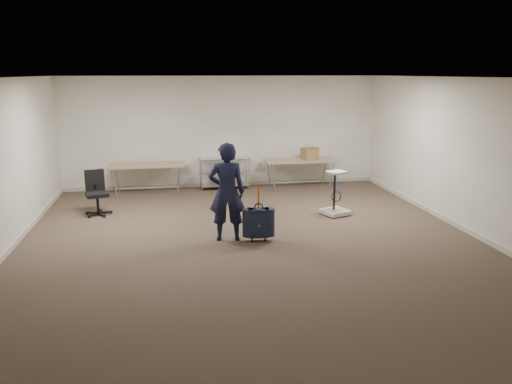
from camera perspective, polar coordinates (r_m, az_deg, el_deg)
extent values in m
plane|color=#433729|center=(8.72, -0.53, -5.76)|extent=(9.00, 9.00, 0.00)
plane|color=beige|center=(12.78, -3.84, 6.84)|extent=(8.00, 0.00, 8.00)
plane|color=beige|center=(4.13, 9.70, -7.66)|extent=(8.00, 0.00, 8.00)
plane|color=beige|center=(9.83, 23.18, 3.76)|extent=(0.00, 9.00, 9.00)
plane|color=white|center=(8.23, -0.57, 12.96)|extent=(8.00, 8.00, 0.00)
cube|color=beige|center=(13.00, -3.74, 0.91)|extent=(8.00, 0.02, 0.10)
cube|color=beige|center=(9.00, -26.62, -6.29)|extent=(0.02, 9.00, 0.10)
cube|color=beige|center=(10.12, 22.43, -3.79)|extent=(0.02, 9.00, 0.10)
cube|color=#8F7257|center=(12.28, -12.37, 3.04)|extent=(1.80, 0.75, 0.03)
cylinder|color=gray|center=(12.39, -12.24, 0.48)|extent=(1.50, 0.02, 0.02)
cylinder|color=gray|center=(12.12, -15.88, 0.93)|extent=(0.13, 0.04, 0.69)
cylinder|color=gray|center=(12.04, -8.78, 1.22)|extent=(0.13, 0.04, 0.69)
cylinder|color=gray|center=(12.70, -15.62, 1.51)|extent=(0.13, 0.04, 0.69)
cylinder|color=gray|center=(12.63, -8.84, 1.79)|extent=(0.13, 0.04, 0.69)
cube|color=#8F7257|center=(12.69, 5.06, 3.63)|extent=(1.80, 0.75, 0.03)
cylinder|color=gray|center=(12.79, 5.01, 1.14)|extent=(1.50, 0.02, 0.02)
cylinder|color=gray|center=(12.30, 2.00, 1.62)|extent=(0.13, 0.04, 0.69)
cylinder|color=gray|center=(12.68, 8.65, 1.85)|extent=(0.13, 0.04, 0.69)
cylinder|color=gray|center=(12.87, 1.45, 2.17)|extent=(0.13, 0.04, 0.69)
cylinder|color=gray|center=(13.24, 7.83, 2.37)|extent=(0.13, 0.04, 0.69)
cylinder|color=silver|center=(12.37, -6.27, 1.87)|extent=(0.02, 0.02, 0.80)
cylinder|color=silver|center=(12.50, -0.77, 2.07)|extent=(0.02, 0.02, 0.80)
cylinder|color=silver|center=(12.81, -6.41, 2.27)|extent=(0.02, 0.02, 0.80)
cylinder|color=silver|center=(12.94, -1.09, 2.46)|extent=(0.02, 0.02, 0.80)
cube|color=silver|center=(12.70, -3.60, 0.85)|extent=(1.20, 0.45, 0.02)
cube|color=silver|center=(12.63, -3.63, 2.40)|extent=(1.20, 0.45, 0.02)
cube|color=silver|center=(12.57, -3.65, 3.87)|extent=(1.20, 0.45, 0.01)
imported|color=black|center=(8.63, -3.36, -0.01)|extent=(0.67, 0.48, 1.73)
cube|color=#161932|center=(8.68, 0.30, -3.49)|extent=(0.38, 0.24, 0.49)
cube|color=black|center=(8.78, 0.28, -5.08)|extent=(0.34, 0.18, 0.03)
cylinder|color=black|center=(8.77, -0.45, -5.44)|extent=(0.03, 0.07, 0.07)
cylinder|color=black|center=(8.78, 1.04, -5.40)|extent=(0.03, 0.07, 0.07)
torus|color=black|center=(8.60, 0.30, -1.74)|extent=(0.16, 0.04, 0.16)
cube|color=#FF610D|center=(8.58, 0.29, -0.55)|extent=(0.03, 0.01, 0.38)
cylinder|color=black|center=(10.85, -17.56, -2.30)|extent=(0.56, 0.56, 0.08)
cylinder|color=black|center=(10.80, -17.63, -1.32)|extent=(0.06, 0.06, 0.37)
cube|color=black|center=(10.75, -17.71, -0.26)|extent=(0.53, 0.53, 0.07)
cube|color=black|center=(10.89, -17.96, 1.31)|extent=(0.39, 0.16, 0.45)
cube|color=white|center=(10.50, 9.03, -2.24)|extent=(0.64, 0.64, 0.08)
cylinder|color=black|center=(10.26, 8.32, -2.81)|extent=(0.06, 0.06, 0.04)
cylinder|color=black|center=(10.43, 9.03, 0.16)|extent=(0.05, 0.05, 0.80)
cube|color=white|center=(10.30, 9.20, 2.25)|extent=(0.43, 0.40, 0.04)
torus|color=blue|center=(10.31, 9.55, 0.54)|extent=(0.28, 0.18, 0.25)
cube|color=#976246|center=(12.79, 6.16, 4.42)|extent=(0.46, 0.40, 0.29)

